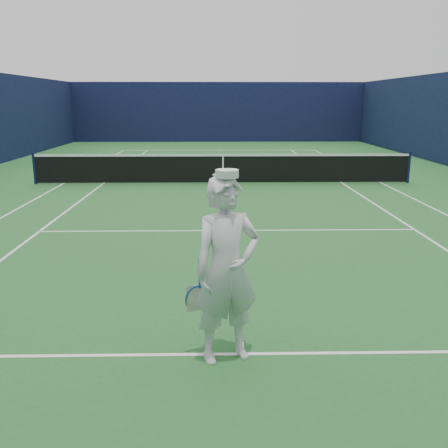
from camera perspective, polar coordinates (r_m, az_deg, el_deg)
ground at (r=17.19m, az=-0.12°, el=4.65°), size 80.00×80.00×0.00m
court_markings at (r=17.19m, az=-0.12°, el=4.66°), size 11.03×23.83×0.01m
windscreen_fence at (r=16.98m, az=-0.12°, el=11.32°), size 20.12×36.12×4.00m
tennis_net at (r=17.11m, az=-0.12°, el=6.48°), size 12.88×0.09×1.07m
tennis_player at (r=5.32m, az=0.32°, el=-5.27°), size 0.92×0.72×2.09m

